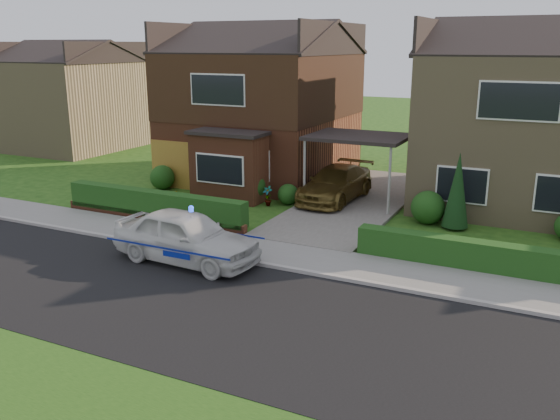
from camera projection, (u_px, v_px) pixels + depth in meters
The scene contains 24 objects.
ground at pixel (209, 308), 14.46m from camera, with size 120.00×120.00×0.00m, color #1D4512.
road at pixel (209, 308), 14.46m from camera, with size 60.00×6.00×0.02m, color black.
kerb at pixel (267, 265), 17.08m from camera, with size 60.00×0.16×0.12m, color #9E9993.
sidewalk at pixel (282, 254), 18.00m from camera, with size 60.00×2.00×0.10m, color slate.
grass_verge at pixel (52, 420), 10.13m from camera, with size 60.00×4.00×0.01m, color #1D4512.
driveway at pixel (356, 202), 23.96m from camera, with size 3.80×12.00×0.12m, color #666059.
house_left at pixel (262, 97), 27.90m from camera, with size 7.50×9.53×7.25m.
house_right at pixel (526, 112), 23.13m from camera, with size 7.50×8.06×7.25m.
carport_link at pixel (358, 138), 23.22m from camera, with size 3.80×3.00×2.77m.
garage_door at pixel (173, 165), 26.28m from camera, with size 2.20×0.10×2.10m, color brown.
dwarf_wall at pixel (153, 217), 21.45m from camera, with size 7.70×0.25×0.36m, color brown.
hedge_left at pixel (156, 220), 21.63m from camera, with size 7.50×0.55×0.90m, color #1C3D13.
hedge_right at pixel (487, 273), 16.64m from camera, with size 7.50×0.55×0.80m, color #1C3D13.
shrub_left_far at pixel (162, 177), 26.12m from camera, with size 1.08×1.08×1.08m, color #1C3D13.
shrub_left_mid at pixel (249, 186), 24.02m from camera, with size 1.32×1.32×1.32m, color #1C3D13.
shrub_left_near at pixel (288, 194), 23.67m from camera, with size 0.84×0.84×0.84m, color #1C3D13.
shrub_right_near at pixel (428, 207), 21.08m from camera, with size 1.20×1.20×1.20m, color #1C3D13.
conifer_a at pixel (457, 193), 20.30m from camera, with size 0.90×0.90×2.60m, color black.
neighbour_left at pixel (72, 106), 36.04m from camera, with size 6.50×7.00×5.20m, color #9A845E.
police_car at pixel (186, 237), 17.30m from camera, with size 4.16×4.62×1.71m.
driveway_car at pixel (336, 184), 23.86m from camera, with size 1.87×4.60×1.33m, color brown.
potted_plant_a at pixel (268, 196), 23.41m from camera, with size 0.42×0.29×0.80m, color gray.
potted_plant_b at pixel (173, 201), 22.82m from camera, with size 0.34×0.43×0.77m, color gray.
potted_plant_c at pixel (230, 217), 20.82m from camera, with size 0.39×0.39×0.69m, color gray.
Camera 1 is at (7.37, -11.18, 6.21)m, focal length 38.00 mm.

